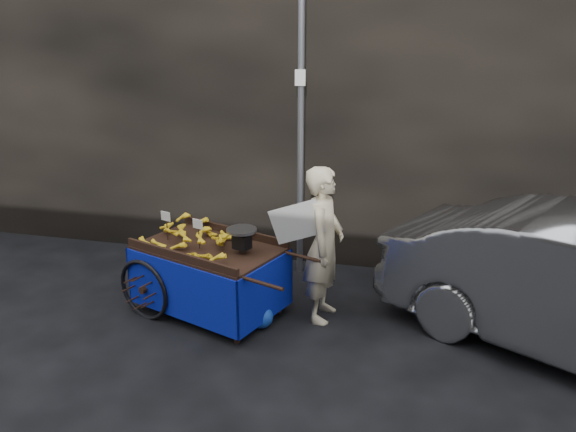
# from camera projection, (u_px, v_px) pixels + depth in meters

# --- Properties ---
(ground) EXTENTS (80.00, 80.00, 0.00)m
(ground) POSITION_uv_depth(u_px,v_px,m) (247.00, 316.00, 6.02)
(ground) COLOR black
(ground) RESTS_ON ground
(building_wall) EXTENTS (13.50, 2.00, 5.00)m
(building_wall) POSITION_uv_depth(u_px,v_px,m) (329.00, 61.00, 7.52)
(building_wall) COLOR black
(building_wall) RESTS_ON ground
(street_pole) EXTENTS (0.12, 0.10, 4.00)m
(street_pole) POSITION_uv_depth(u_px,v_px,m) (301.00, 112.00, 6.50)
(street_pole) COLOR slate
(street_pole) RESTS_ON ground
(banana_cart) EXTENTS (2.21, 1.53, 1.10)m
(banana_cart) POSITION_uv_depth(u_px,v_px,m) (206.00, 252.00, 5.95)
(banana_cart) COLOR black
(banana_cart) RESTS_ON ground
(vendor) EXTENTS (0.76, 0.62, 1.65)m
(vendor) POSITION_uv_depth(u_px,v_px,m) (324.00, 245.00, 5.76)
(vendor) COLOR #C7B894
(vendor) RESTS_ON ground
(plastic_bag) EXTENTS (0.29, 0.23, 0.26)m
(plastic_bag) POSITION_uv_depth(u_px,v_px,m) (259.00, 316.00, 5.76)
(plastic_bag) COLOR blue
(plastic_bag) RESTS_ON ground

